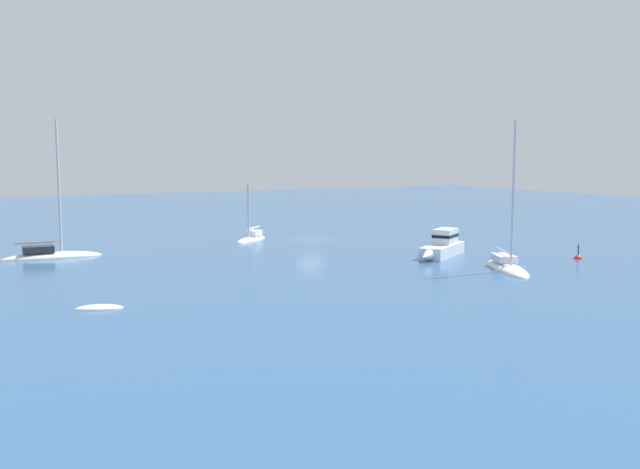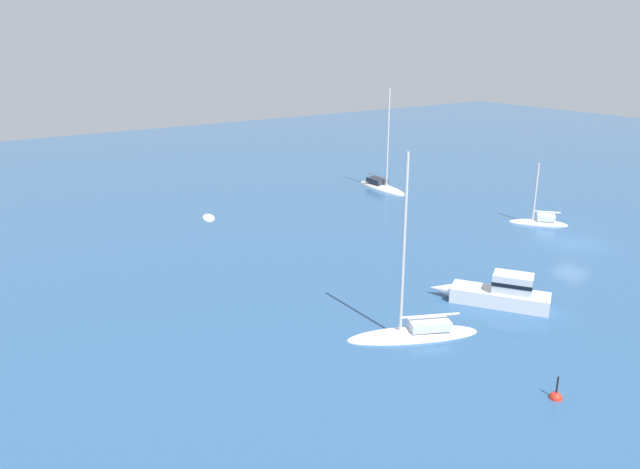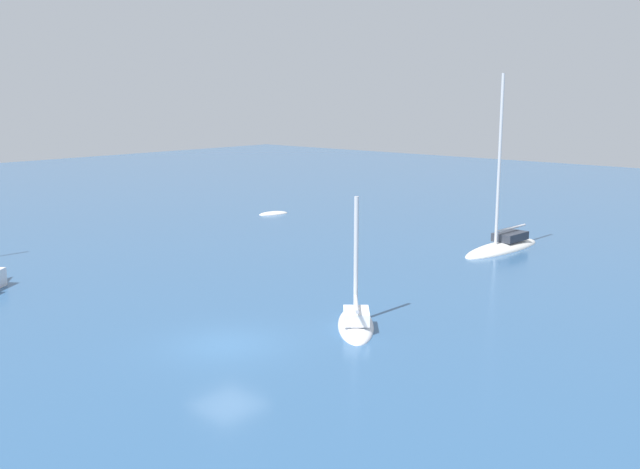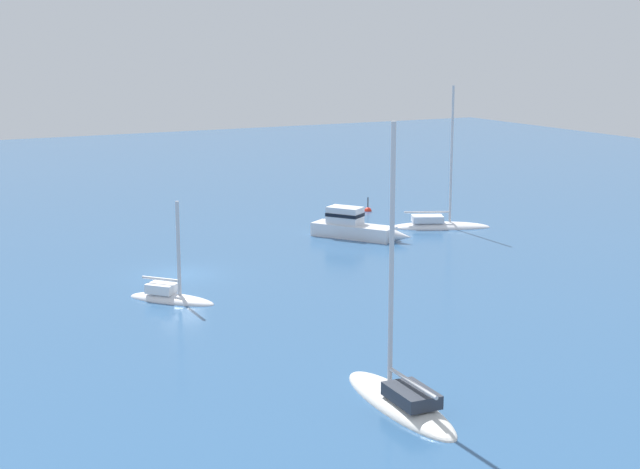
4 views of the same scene
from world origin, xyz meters
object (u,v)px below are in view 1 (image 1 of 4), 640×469
at_px(ketch_1, 507,267).
at_px(sloop, 251,238).
at_px(channel_buoy, 578,259).
at_px(dinghy, 99,309).
at_px(ketch, 50,255).
at_px(powerboat, 442,246).

distance_m(ketch_1, sloop, 25.23).
bearing_deg(channel_buoy, sloop, 38.14).
distance_m(dinghy, channel_buoy, 35.53).
xyz_separation_m(ketch, dinghy, (-20.10, 0.16, -0.20)).
xyz_separation_m(sloop, channel_buoy, (-22.31, -17.51, -0.15)).
xyz_separation_m(powerboat, ketch_1, (-7.06, -0.20, -0.59)).
bearing_deg(dinghy, channel_buoy, -161.42).
distance_m(ketch, powerboat, 30.26).
relative_size(dinghy, sloop, 0.47).
relative_size(dinghy, powerboat, 0.40).
bearing_deg(ketch, sloop, 12.05).
xyz_separation_m(dinghy, sloop, (22.92, -18.01, 0.17)).
bearing_deg(channel_buoy, ketch, 61.15).
height_order(ketch, ketch_1, ketch).
bearing_deg(ketch, channel_buoy, -25.80).
bearing_deg(ketch_1, powerboat, -153.38).
relative_size(ketch, channel_buoy, 7.88).
xyz_separation_m(ketch, sloop, (2.83, -17.84, -0.04)).
height_order(ketch, channel_buoy, ketch).
bearing_deg(ketch_1, ketch, -102.06).
bearing_deg(sloop, ketch, -31.50).
height_order(ketch, powerboat, ketch).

